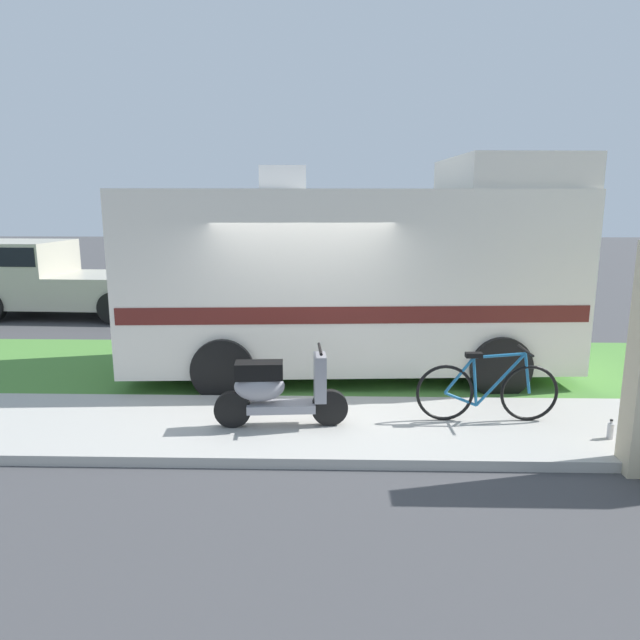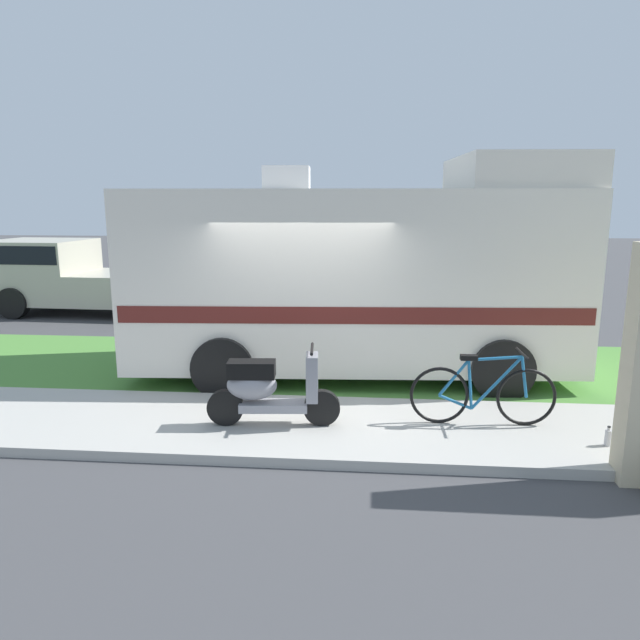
{
  "view_description": "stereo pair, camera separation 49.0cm",
  "coord_description": "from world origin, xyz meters",
  "px_view_note": "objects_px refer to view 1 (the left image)",
  "views": [
    {
      "loc": [
        0.43,
        -7.77,
        2.76
      ],
      "look_at": [
        0.22,
        0.3,
        1.1
      ],
      "focal_mm": 32.06,
      "sensor_mm": 36.0,
      "label": 1
    },
    {
      "loc": [
        0.92,
        -7.74,
        2.76
      ],
      "look_at": [
        0.22,
        0.3,
        1.1
      ],
      "focal_mm": 32.06,
      "sensor_mm": 36.0,
      "label": 2
    }
  ],
  "objects_px": {
    "bottle_green": "(610,430)",
    "pickup_truck_near": "(50,276)",
    "scooter": "(276,390)",
    "bicycle": "(487,390)",
    "motorhome_rv": "(355,275)"
  },
  "relations": [
    {
      "from": "motorhome_rv",
      "to": "pickup_truck_near",
      "type": "height_order",
      "value": "motorhome_rv"
    },
    {
      "from": "motorhome_rv",
      "to": "pickup_truck_near",
      "type": "relative_size",
      "value": 1.35
    },
    {
      "from": "scooter",
      "to": "pickup_truck_near",
      "type": "height_order",
      "value": "pickup_truck_near"
    },
    {
      "from": "bicycle",
      "to": "pickup_truck_near",
      "type": "bearing_deg",
      "value": 141.28
    },
    {
      "from": "scooter",
      "to": "bottle_green",
      "type": "relative_size",
      "value": 7.03
    },
    {
      "from": "bottle_green",
      "to": "pickup_truck_near",
      "type": "bearing_deg",
      "value": 143.03
    },
    {
      "from": "bicycle",
      "to": "pickup_truck_near",
      "type": "relative_size",
      "value": 0.34
    },
    {
      "from": "bicycle",
      "to": "pickup_truck_near",
      "type": "height_order",
      "value": "pickup_truck_near"
    },
    {
      "from": "scooter",
      "to": "bicycle",
      "type": "distance_m",
      "value": 2.58
    },
    {
      "from": "bicycle",
      "to": "bottle_green",
      "type": "height_order",
      "value": "bicycle"
    },
    {
      "from": "scooter",
      "to": "bicycle",
      "type": "xyz_separation_m",
      "value": [
        2.57,
        0.24,
        -0.07
      ]
    },
    {
      "from": "motorhome_rv",
      "to": "scooter",
      "type": "relative_size",
      "value": 4.3
    },
    {
      "from": "motorhome_rv",
      "to": "bottle_green",
      "type": "height_order",
      "value": "motorhome_rv"
    },
    {
      "from": "pickup_truck_near",
      "to": "bottle_green",
      "type": "height_order",
      "value": "pickup_truck_near"
    },
    {
      "from": "scooter",
      "to": "motorhome_rv",
      "type": "bearing_deg",
      "value": 68.31
    }
  ]
}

